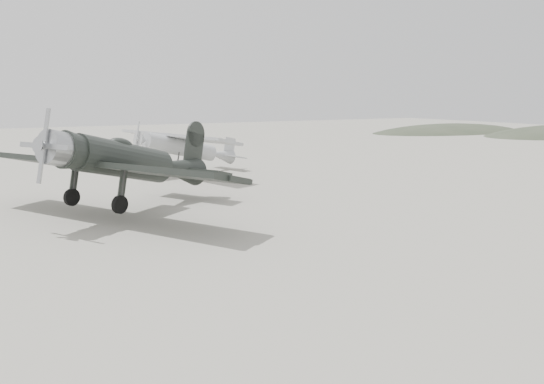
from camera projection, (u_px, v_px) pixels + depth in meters
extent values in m
plane|color=gray|center=(318.00, 245.00, 18.33)|extent=(160.00, 160.00, 0.00)
ellipsoid|color=#343E2D|center=(450.00, 132.00, 76.67)|extent=(32.00, 16.00, 5.20)
cylinder|color=black|center=(123.00, 161.00, 22.90)|extent=(4.90, 3.64, 1.52)
cone|color=black|center=(178.00, 153.00, 25.88)|extent=(3.15, 2.60, 1.41)
cylinder|color=#A9ACAE|center=(56.00, 170.00, 20.14)|extent=(1.51, 1.65, 1.34)
cone|color=#A9ACAE|center=(41.00, 172.00, 19.59)|extent=(0.63, 0.71, 0.61)
cube|color=#A9ACAE|center=(43.00, 172.00, 19.66)|extent=(0.15, 0.20, 2.82)
ellipsoid|color=black|center=(118.00, 146.00, 22.60)|extent=(1.40, 1.22, 0.50)
cube|color=black|center=(109.00, 172.00, 22.33)|extent=(8.31, 12.47, 0.24)
cube|color=black|center=(190.00, 150.00, 26.60)|extent=(3.25, 4.56, 0.11)
cube|color=black|center=(191.00, 131.00, 26.57)|extent=(1.19, 0.73, 1.95)
cylinder|color=black|center=(128.00, 212.00, 21.48)|extent=(0.73, 0.51, 0.74)
cylinder|color=black|center=(80.00, 204.00, 22.99)|extent=(0.73, 0.51, 0.74)
cylinder|color=#333333|center=(127.00, 194.00, 21.35)|extent=(0.16, 0.16, 1.52)
cylinder|color=#333333|center=(79.00, 188.00, 22.86)|extent=(0.16, 0.16, 1.52)
cylinder|color=black|center=(194.00, 160.00, 26.92)|extent=(0.25, 0.19, 0.24)
cylinder|color=#A2A6A8|center=(181.00, 147.00, 34.64)|extent=(5.29, 2.41, 1.10)
cone|color=#A2A6A8|center=(222.00, 144.00, 37.04)|extent=(1.99, 1.43, 1.00)
cone|color=#A2A6A8|center=(141.00, 150.00, 32.66)|extent=(0.85, 1.16, 1.04)
cube|color=#A2A6A8|center=(136.00, 151.00, 32.39)|extent=(0.08, 0.15, 2.19)
cube|color=#A2A6A8|center=(175.00, 138.00, 34.26)|extent=(4.68, 11.08, 0.18)
cube|color=#A2A6A8|center=(228.00, 143.00, 37.37)|extent=(1.75, 3.51, 0.08)
cube|color=#A2A6A8|center=(229.00, 134.00, 37.32)|extent=(0.89, 0.31, 1.30)
cylinder|color=black|center=(181.00, 173.00, 33.59)|extent=(0.58, 0.28, 0.56)
cylinder|color=black|center=(162.00, 170.00, 35.14)|extent=(0.58, 0.28, 0.56)
cylinder|color=#333333|center=(180.00, 164.00, 33.49)|extent=(0.11, 0.11, 1.20)
cylinder|color=#333333|center=(161.00, 161.00, 35.04)|extent=(0.11, 0.11, 1.20)
cylinder|color=black|center=(230.00, 148.00, 37.57)|extent=(0.19, 0.11, 0.18)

